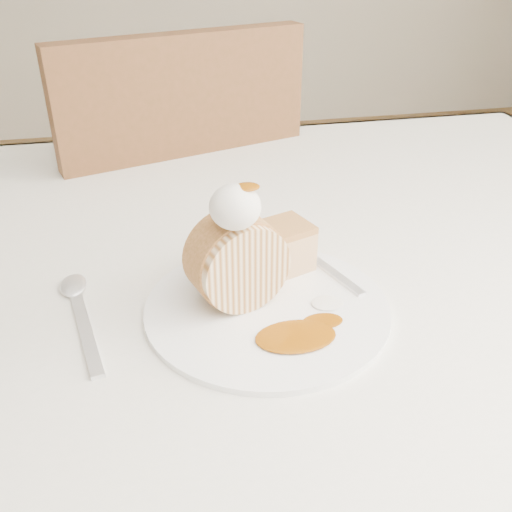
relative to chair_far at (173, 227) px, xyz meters
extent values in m
cube|color=silver|center=(0.04, -0.44, 0.19)|extent=(1.40, 0.90, 0.04)
cube|color=silver|center=(0.04, 0.00, 0.07)|extent=(1.40, 0.01, 0.28)
cylinder|color=brown|center=(0.66, -0.07, -0.19)|extent=(0.06, 0.06, 0.71)
cube|color=brown|center=(-0.03, 0.09, -0.08)|extent=(0.56, 0.56, 0.04)
cube|color=brown|center=(0.03, -0.11, 0.17)|extent=(0.44, 0.17, 0.47)
cylinder|color=brown|center=(0.10, 0.33, -0.33)|extent=(0.04, 0.04, 0.44)
cylinder|color=brown|center=(-0.27, 0.21, -0.33)|extent=(0.04, 0.04, 0.44)
cylinder|color=brown|center=(0.21, -0.04, -0.33)|extent=(0.04, 0.04, 0.44)
cylinder|color=brown|center=(-0.15, -0.15, -0.33)|extent=(0.04, 0.04, 0.44)
cylinder|color=white|center=(0.07, -0.61, 0.21)|extent=(0.34, 0.34, 0.01)
cylinder|color=beige|center=(0.04, -0.59, 0.26)|extent=(0.11, 0.08, 0.10)
cube|color=#C28249|center=(0.10, -0.54, 0.24)|extent=(0.07, 0.07, 0.05)
ellipsoid|color=white|center=(0.03, -0.61, 0.33)|extent=(0.05, 0.05, 0.04)
ellipsoid|color=#804105|center=(0.05, -0.61, 0.36)|extent=(0.03, 0.02, 0.01)
cube|color=silver|center=(0.15, -0.56, 0.21)|extent=(0.07, 0.15, 0.00)
cube|color=silver|center=(-0.12, -0.61, 0.21)|extent=(0.06, 0.17, 0.00)
camera|label=1|loc=(-0.05, -1.09, 0.57)|focal=40.00mm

